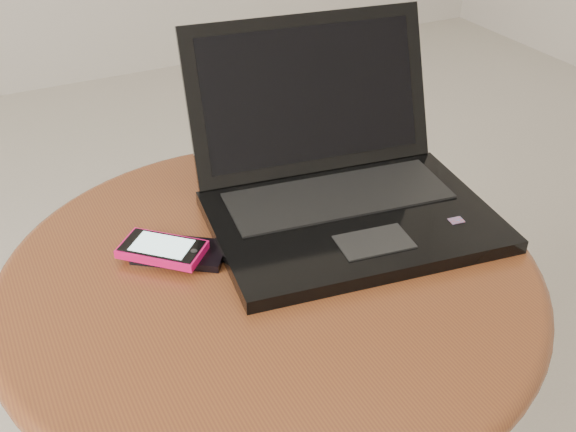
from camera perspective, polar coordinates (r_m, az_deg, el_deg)
name	(u,v)px	position (r m, az deg, el deg)	size (l,w,h in m)	color
table	(272,336)	(0.96, -1.33, -9.61)	(0.68, 0.68, 0.54)	#5A3010
laptop	(340,182)	(0.97, 4.18, 2.73)	(0.41, 0.39, 0.23)	black
phone_black	(180,252)	(0.91, -8.70, -2.88)	(0.13, 0.12, 0.01)	black
phone_pink	(162,249)	(0.90, -10.09, -2.64)	(0.11, 0.11, 0.01)	#E70C60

